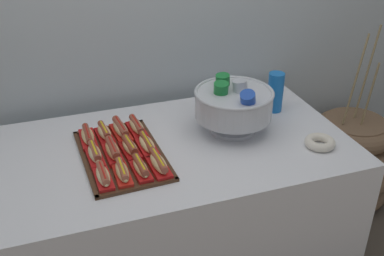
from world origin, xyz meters
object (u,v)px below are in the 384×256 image
at_px(hot_dog_6, 130,148).
at_px(hot_dog_1, 122,172).
at_px(floor_vase, 348,160).
at_px(serving_tray, 122,155).
at_px(buffet_table, 176,208).
at_px(donut, 320,142).
at_px(hot_dog_8, 88,136).
at_px(hot_dog_11, 137,127).
at_px(hot_dog_10, 121,129).
at_px(hot_dog_2, 141,168).
at_px(hot_dog_4, 95,154).
at_px(hot_dog_0, 103,176).
at_px(punch_bowl, 234,103).
at_px(hot_dog_9, 104,133).
at_px(cup_stack, 275,92).
at_px(hot_dog_5, 113,151).
at_px(hot_dog_3, 159,164).
at_px(hot_dog_7, 147,145).

bearing_deg(hot_dog_6, hot_dog_1, -111.93).
xyz_separation_m(floor_vase, serving_tray, (-1.42, -0.27, 0.49)).
relative_size(buffet_table, donut, 11.58).
bearing_deg(hot_dog_8, hot_dog_6, -45.21).
bearing_deg(hot_dog_6, hot_dog_11, 68.07).
relative_size(hot_dog_10, donut, 1.38).
bearing_deg(hot_dog_10, hot_dog_2, -87.48).
bearing_deg(buffet_table, hot_dog_4, -176.43).
height_order(hot_dog_0, punch_bowl, punch_bowl).
distance_m(serving_tray, hot_dog_4, 0.12).
relative_size(buffet_table, hot_dog_9, 9.61).
xyz_separation_m(hot_dog_0, cup_stack, (0.92, 0.35, 0.07)).
height_order(hot_dog_1, hot_dog_2, hot_dog_2).
xyz_separation_m(serving_tray, hot_dog_10, (0.03, 0.17, 0.03)).
bearing_deg(hot_dog_8, hot_dog_11, 2.52).
height_order(hot_dog_5, hot_dog_6, hot_dog_5).
height_order(hot_dog_0, donut, hot_dog_0).
relative_size(hot_dog_4, cup_stack, 0.81).
height_order(hot_dog_2, hot_dog_3, hot_dog_3).
bearing_deg(buffet_table, floor_vase, 12.00).
bearing_deg(floor_vase, hot_dog_8, -175.96).
height_order(buffet_table, hot_dog_4, hot_dog_4).
relative_size(floor_vase, hot_dog_3, 6.16).
distance_m(hot_dog_0, hot_dog_7, 0.28).
height_order(serving_tray, hot_dog_0, hot_dog_0).
xyz_separation_m(floor_vase, hot_dog_2, (-1.38, -0.43, 0.52)).
bearing_deg(floor_vase, hot_dog_10, -175.80).
xyz_separation_m(hot_dog_5, hot_dog_6, (0.07, 0.00, -0.00)).
distance_m(hot_dog_11, punch_bowl, 0.46).
height_order(hot_dog_0, hot_dog_9, hot_dog_9).
bearing_deg(serving_tray, hot_dog_2, -74.68).
bearing_deg(hot_dog_2, hot_dog_10, 92.52).
xyz_separation_m(punch_bowl, donut, (0.31, -0.26, -0.12)).
height_order(floor_vase, hot_dog_4, floor_vase).
relative_size(cup_stack, donut, 1.49).
bearing_deg(cup_stack, hot_dog_6, -167.17).
bearing_deg(punch_bowl, hot_dog_3, -152.34).
xyz_separation_m(hot_dog_6, hot_dog_10, (-0.01, 0.16, 0.00)).
bearing_deg(floor_vase, buffet_table, -168.00).
height_order(hot_dog_10, cup_stack, cup_stack).
distance_m(hot_dog_0, cup_stack, 0.99).
bearing_deg(hot_dog_0, punch_bowl, 19.58).
height_order(buffet_table, serving_tray, serving_tray).
relative_size(hot_dog_2, hot_dog_11, 0.96).
height_order(hot_dog_3, hot_dog_10, hot_dog_10).
relative_size(hot_dog_11, cup_stack, 0.85).
bearing_deg(hot_dog_9, buffet_table, -27.32).
relative_size(hot_dog_3, hot_dog_10, 0.95).
xyz_separation_m(hot_dog_0, hot_dog_2, (0.15, 0.01, 0.00)).
xyz_separation_m(hot_dog_0, hot_dog_10, (0.14, 0.34, 0.00)).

